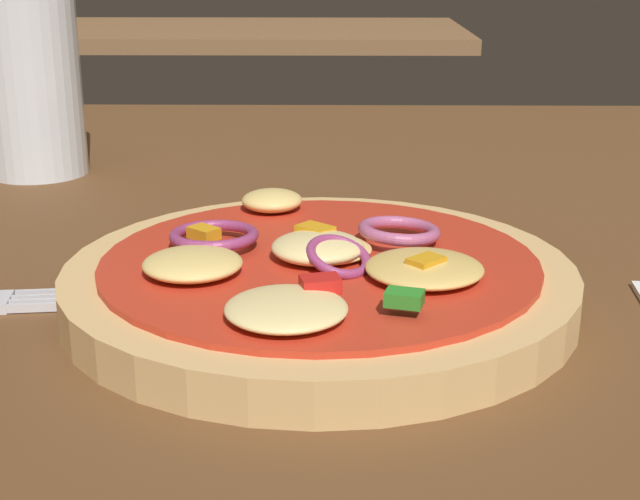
{
  "coord_description": "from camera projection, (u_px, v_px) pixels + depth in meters",
  "views": [
    {
      "loc": [
        0.05,
        -0.41,
        0.19
      ],
      "look_at": [
        0.04,
        0.01,
        0.05
      ],
      "focal_mm": 51.66,
      "sensor_mm": 36.0,
      "label": 1
    }
  ],
  "objects": [
    {
      "name": "beer_glass",
      "position": [
        32.0,
        85.0,
        0.65
      ],
      "size": [
        0.07,
        0.07,
        0.14
      ],
      "color": "silver",
      "rests_on": "dining_table"
    },
    {
      "name": "pizza",
      "position": [
        318.0,
        280.0,
        0.43
      ],
      "size": [
        0.24,
        0.24,
        0.04
      ],
      "color": "tan",
      "rests_on": "dining_table"
    },
    {
      "name": "background_table",
      "position": [
        249.0,
        34.0,
        1.81
      ],
      "size": [
        0.84,
        0.47,
        0.03
      ],
      "color": "brown",
      "rests_on": "ground"
    },
    {
      "name": "dining_table",
      "position": [
        235.0,
        325.0,
        0.44
      ],
      "size": [
        1.47,
        1.09,
        0.03
      ],
      "color": "brown",
      "rests_on": "ground"
    }
  ]
}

